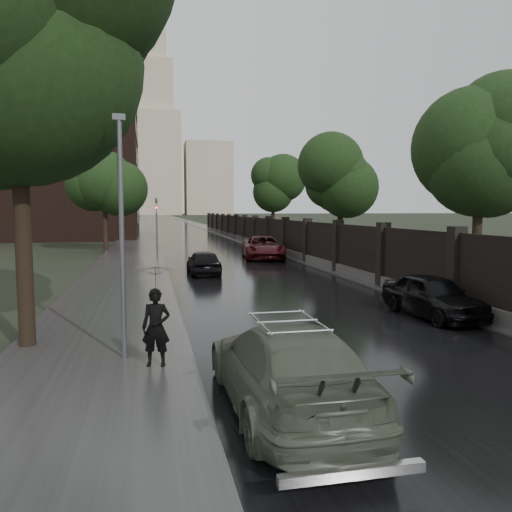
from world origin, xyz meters
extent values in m
plane|color=black|center=(0.00, 0.00, 0.00)|extent=(800.00, 800.00, 0.00)
cube|color=black|center=(0.00, 190.00, 0.01)|extent=(8.00, 420.00, 0.02)
cube|color=#2D2D2D|center=(-6.00, 190.00, 0.08)|extent=(4.00, 420.00, 0.16)
cube|color=#2D2D2D|center=(5.50, 190.00, 0.04)|extent=(3.00, 420.00, 0.08)
cube|color=#383533|center=(4.60, 32.00, 0.25)|extent=(0.40, 75.00, 0.50)
cube|color=black|center=(4.60, 32.00, 1.50)|extent=(0.15, 75.00, 2.00)
cube|color=black|center=(4.60, 70.00, 1.35)|extent=(0.45, 0.45, 2.70)
cylinder|color=black|center=(-7.60, 3.00, 3.58)|extent=(0.36, 0.36, 7.15)
sphere|color=black|center=(-7.60, 3.00, 6.44)|extent=(5.44, 5.44, 5.44)
cylinder|color=black|center=(-8.00, 30.00, 2.93)|extent=(0.36, 0.36, 5.85)
sphere|color=black|center=(-8.00, 30.00, 5.27)|extent=(4.25, 4.25, 4.25)
cylinder|color=black|center=(7.50, 8.00, 2.76)|extent=(0.36, 0.36, 5.53)
sphere|color=black|center=(7.50, 8.00, 4.97)|extent=(4.08, 4.08, 4.08)
cylinder|color=black|center=(7.50, 22.00, 2.76)|extent=(0.36, 0.36, 5.53)
sphere|color=black|center=(7.50, 22.00, 4.97)|extent=(4.08, 4.08, 4.08)
cylinder|color=black|center=(7.50, 40.00, 2.76)|extent=(0.36, 0.36, 5.53)
sphere|color=black|center=(7.50, 40.00, 4.97)|extent=(4.08, 4.08, 4.08)
cylinder|color=#59595E|center=(-5.40, 1.50, 2.50)|extent=(0.10, 0.10, 5.00)
cube|color=#59595E|center=(-5.40, 1.50, 5.05)|extent=(0.25, 0.12, 0.12)
cylinder|color=#59595E|center=(-4.30, 25.00, 1.50)|extent=(0.12, 0.12, 3.00)
imported|color=#59595E|center=(-4.30, 25.00, 3.50)|extent=(0.16, 0.20, 1.00)
sphere|color=#FF0C0C|center=(-4.30, 24.85, 3.35)|extent=(0.14, 0.14, 0.14)
cube|color=black|center=(-18.00, 52.00, 10.00)|extent=(24.00, 18.00, 20.00)
cube|color=tan|center=(-32.00, 300.00, 22.00)|extent=(28.00, 22.00, 44.00)
cube|color=tan|center=(32.00, 300.00, 22.00)|extent=(28.00, 22.00, 44.00)
cube|color=tan|center=(0.00, 300.00, 30.00)|extent=(30.00, 30.00, 60.00)
cube|color=tan|center=(0.00, 300.00, 70.00)|extent=(22.00, 22.00, 40.00)
cube|color=tan|center=(0.00, 300.00, 100.00)|extent=(15.00, 15.00, 30.00)
cube|color=tan|center=(0.00, 300.00, 122.00)|extent=(9.00, 9.00, 18.00)
imported|color=#4E5544|center=(-2.74, -1.43, 0.70)|extent=(2.00, 4.86, 1.41)
imported|color=black|center=(-2.21, 15.60, 0.63)|extent=(1.51, 3.70, 1.26)
imported|color=black|center=(3.40, 4.33, 0.65)|extent=(1.80, 3.92, 1.30)
imported|color=#340B0E|center=(2.46, 22.75, 0.75)|extent=(3.11, 5.65, 1.50)
imported|color=black|center=(-4.76, 0.85, 0.93)|extent=(0.62, 0.48, 1.53)
imported|color=black|center=(-4.76, 0.85, 2.15)|extent=(1.07, 1.08, 0.82)
camera|label=1|loc=(-4.88, -8.93, 3.22)|focal=35.00mm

